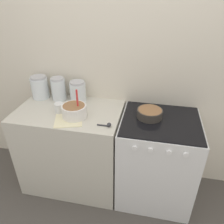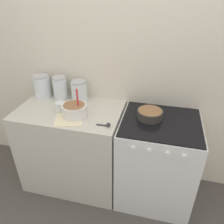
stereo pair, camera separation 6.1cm
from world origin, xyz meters
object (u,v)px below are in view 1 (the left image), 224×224
at_px(storage_jar_right, 78,93).
at_px(tin_can, 59,108).
at_px(stove, 156,159).
at_px(storage_jar_left, 40,89).
at_px(storage_jar_middle, 59,90).
at_px(baking_pan, 150,113).
at_px(mixing_bowl, 74,110).

distance_m(storage_jar_right, tin_can, 0.27).
relative_size(stove, storage_jar_left, 3.90).
bearing_deg(storage_jar_left, storage_jar_middle, 0.00).
distance_m(storage_jar_left, storage_jar_middle, 0.20).
bearing_deg(tin_can, storage_jar_right, 70.07).
bearing_deg(storage_jar_right, storage_jar_left, -180.00).
bearing_deg(storage_jar_middle, storage_jar_left, -180.00).
relative_size(baking_pan, storage_jar_right, 1.06).
xyz_separation_m(storage_jar_middle, tin_can, (0.11, -0.25, -0.05)).
xyz_separation_m(mixing_bowl, storage_jar_middle, (-0.27, 0.29, 0.03)).
bearing_deg(baking_pan, stove, -17.08).
bearing_deg(mixing_bowl, tin_can, 164.84).
height_order(storage_jar_left, storage_jar_right, storage_jar_left).
height_order(mixing_bowl, storage_jar_middle, mixing_bowl).
height_order(baking_pan, tin_can, tin_can).
distance_m(baking_pan, storage_jar_right, 0.72).
height_order(baking_pan, storage_jar_middle, storage_jar_middle).
distance_m(storage_jar_left, storage_jar_right, 0.40).
bearing_deg(stove, tin_can, -176.69).
height_order(storage_jar_middle, tin_can, storage_jar_middle).
height_order(mixing_bowl, tin_can, mixing_bowl).
bearing_deg(mixing_bowl, baking_pan, 11.26).
bearing_deg(storage_jar_left, stove, -9.42).
bearing_deg(stove, storage_jar_right, 166.08).
height_order(stove, storage_jar_middle, storage_jar_middle).
height_order(stove, tin_can, tin_can).
xyz_separation_m(storage_jar_left, storage_jar_right, (0.40, 0.00, -0.01)).
xyz_separation_m(storage_jar_right, tin_can, (-0.09, -0.25, -0.04)).
height_order(storage_jar_right, tin_can, storage_jar_right).
xyz_separation_m(baking_pan, tin_can, (-0.79, -0.08, 0.01)).
xyz_separation_m(stove, mixing_bowl, (-0.74, -0.09, 0.51)).
bearing_deg(tin_can, storage_jar_left, 140.65).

